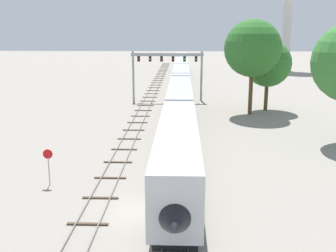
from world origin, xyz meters
The scene contains 8 objects.
ground_plane centered at (0.00, 0.00, 0.00)m, with size 400.00×400.00×0.00m, color gray.
track_main centered at (2.00, 60.00, 0.07)m, with size 2.60×200.00×0.16m.
track_near centered at (-3.50, 40.00, 0.07)m, with size 2.60×160.00×0.16m.
passenger_train centered at (2.00, 49.57, 2.61)m, with size 3.04×111.63×4.80m.
signal_gantry centered at (-0.25, 43.12, 6.13)m, with size 12.10×0.49×8.32m.
stop_sign centered at (-8.00, 4.53, 1.87)m, with size 0.76×0.08×2.88m.
trackside_tree_left centered at (14.80, 35.16, 6.94)m, with size 6.82×6.82×10.37m.
trackside_tree_right centered at (11.99, 32.24, 9.25)m, with size 7.93×7.93×13.24m.
Camera 1 is at (2.33, -24.75, 11.86)m, focal length 43.12 mm.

